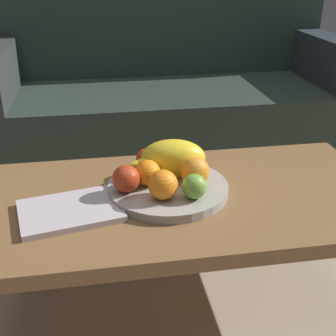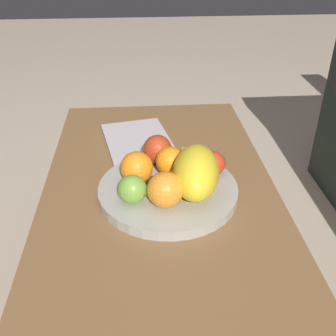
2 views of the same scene
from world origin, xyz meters
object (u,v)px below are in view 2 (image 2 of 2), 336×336
at_px(orange_left, 170,161).
at_px(melon_large_front, 196,172).
at_px(apple_front, 156,149).
at_px(magazine, 138,141).
at_px(coffee_table, 162,218).
at_px(fruit_bowl, 168,190).
at_px(apple_right, 213,163).
at_px(orange_right, 137,168).
at_px(apple_left, 132,189).
at_px(banana_bunch, 188,170).
at_px(orange_front, 165,190).

bearing_deg(orange_left, melon_large_front, 33.04).
height_order(apple_front, magazine, apple_front).
relative_size(coffee_table, fruit_bowl, 3.48).
xyz_separation_m(coffee_table, melon_large_front, (-0.01, 0.08, 0.12)).
bearing_deg(apple_right, orange_right, -83.84).
distance_m(orange_left, orange_right, 0.09).
bearing_deg(apple_front, coffee_table, 1.33).
relative_size(melon_large_front, apple_left, 2.78).
bearing_deg(magazine, banana_bunch, 15.40).
xyz_separation_m(melon_large_front, banana_bunch, (-0.05, -0.01, -0.03)).
relative_size(fruit_bowl, orange_left, 4.62).
xyz_separation_m(coffee_table, magazine, (-0.30, -0.05, 0.05)).
distance_m(coffee_table, apple_front, 0.18).
distance_m(banana_bunch, magazine, 0.27).
relative_size(fruit_bowl, apple_front, 4.49).
xyz_separation_m(coffee_table, apple_front, (-0.15, -0.00, 0.10)).
relative_size(fruit_bowl, melon_large_front, 1.82).
bearing_deg(melon_large_front, coffee_table, -83.44).
height_order(orange_front, apple_left, orange_front).
bearing_deg(apple_left, orange_left, 139.63).
xyz_separation_m(melon_large_front, apple_right, (-0.07, 0.05, -0.02)).
height_order(fruit_bowl, apple_front, apple_front).
distance_m(orange_left, apple_front, 0.07).
relative_size(coffee_table, orange_left, 16.09).
bearing_deg(orange_left, magazine, -159.56).
bearing_deg(magazine, fruit_bowl, 3.21).
bearing_deg(apple_right, orange_left, -95.03).
height_order(coffee_table, orange_right, orange_right).
height_order(orange_front, banana_bunch, orange_front).
distance_m(melon_large_front, apple_right, 0.09).
height_order(coffee_table, fruit_bowl, fruit_bowl).
bearing_deg(apple_front, fruit_bowl, 10.60).
bearing_deg(banana_bunch, apple_right, 105.96).
height_order(coffee_table, apple_right, apple_right).
relative_size(orange_front, apple_left, 1.22).
xyz_separation_m(fruit_bowl, banana_bunch, (-0.03, 0.05, 0.04)).
bearing_deg(melon_large_front, fruit_bowl, -112.28).
xyz_separation_m(melon_large_front, apple_front, (-0.14, -0.08, -0.02)).
bearing_deg(coffee_table, banana_bunch, 131.85).
height_order(coffee_table, orange_front, orange_front).
distance_m(coffee_table, orange_right, 0.13).
distance_m(melon_large_front, apple_front, 0.16).
height_order(fruit_bowl, apple_left, apple_left).
distance_m(orange_left, magazine, 0.23).
bearing_deg(melon_large_front, apple_right, 143.28).
bearing_deg(apple_left, magazine, 177.35).
height_order(fruit_bowl, melon_large_front, melon_large_front).
bearing_deg(magazine, apple_front, 6.16).
distance_m(fruit_bowl, banana_bunch, 0.07).
bearing_deg(apple_right, melon_large_front, -36.72).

